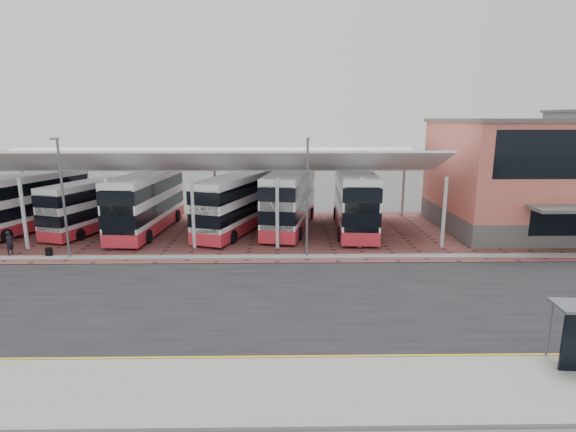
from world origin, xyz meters
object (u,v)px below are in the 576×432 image
(bus_2, at_px, (147,203))
(pedestrian, at_px, (10,243))
(bus_1, at_px, (94,205))
(bus_5, at_px, (354,200))
(bus_3, at_px, (237,204))
(bus_0, at_px, (28,203))
(bus_4, at_px, (290,200))
(terminal, at_px, (554,175))

(bus_2, distance_m, pedestrian, 10.12)
(bus_1, height_order, pedestrian, bus_1)
(bus_5, bearing_deg, bus_2, -174.49)
(bus_1, relative_size, bus_3, 0.90)
(bus_0, height_order, bus_4, bus_4)
(bus_1, relative_size, pedestrian, 6.19)
(pedestrian, bearing_deg, bus_5, -60.13)
(bus_0, distance_m, bus_5, 27.22)
(bus_5, relative_size, pedestrian, 7.33)
(bus_2, xyz_separation_m, bus_4, (11.82, 0.94, 0.07))
(pedestrian, bearing_deg, bus_2, -35.17)
(terminal, relative_size, bus_4, 1.49)
(terminal, distance_m, bus_5, 16.72)
(terminal, distance_m, bus_0, 43.86)
(bus_1, distance_m, bus_2, 4.62)
(terminal, bearing_deg, bus_0, 179.70)
(bus_4, distance_m, bus_5, 5.40)
(terminal, height_order, bus_1, terminal)
(bus_2, bearing_deg, bus_1, 176.56)
(bus_3, bearing_deg, bus_4, 31.80)
(bus_0, distance_m, pedestrian, 7.61)
(terminal, height_order, pedestrian, terminal)
(bus_4, height_order, pedestrian, bus_4)
(bus_0, bearing_deg, bus_5, 16.33)
(bus_5, height_order, pedestrian, bus_5)
(bus_3, distance_m, pedestrian, 16.41)
(bus_2, height_order, bus_5, bus_5)
(bus_1, xyz_separation_m, bus_4, (16.39, 0.35, 0.38))
(bus_1, height_order, bus_2, bus_2)
(bus_3, bearing_deg, pedestrian, -137.39)
(bus_2, height_order, bus_4, bus_4)
(bus_5, bearing_deg, terminal, 3.98)
(bus_0, distance_m, bus_3, 17.45)
(bus_0, bearing_deg, pedestrian, -54.34)
(terminal, bearing_deg, bus_1, 179.62)
(bus_3, xyz_separation_m, bus_4, (4.41, 0.97, 0.14))
(terminal, height_order, bus_3, terminal)
(bus_4, relative_size, bus_5, 1.00)
(terminal, bearing_deg, bus_4, 178.42)
(bus_3, distance_m, bus_4, 4.52)
(bus_2, bearing_deg, bus_0, -179.33)
(terminal, height_order, bus_2, terminal)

